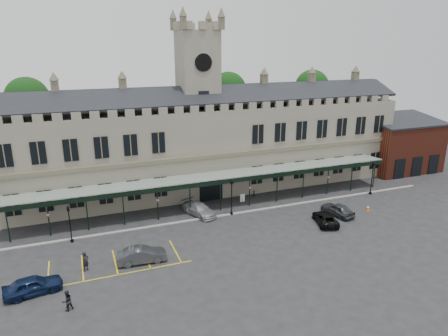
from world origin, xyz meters
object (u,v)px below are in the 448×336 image
object	(u,v)px
car_taxi	(199,209)
car_left_b	(142,255)
lamp_post_right	(372,175)
sign_board	(242,198)
person_b	(67,301)
person_a	(85,261)
lamp_post_left	(70,220)
clock_tower	(198,98)
car_van	(325,218)
station_building	(199,146)
car_right_a	(338,209)
lamp_post_mid	(232,193)
traffic_cone	(368,208)
car_left_a	(33,285)

from	to	relation	value
car_taxi	car_left_b	bearing A→B (deg)	-155.89
lamp_post_right	sign_board	bearing A→B (deg)	168.00
car_taxi	person_b	size ratio (longest dim) A/B	2.97
person_a	car_left_b	bearing A→B (deg)	-41.94
lamp_post_left	clock_tower	bearing A→B (deg)	31.93
person_a	car_van	bearing A→B (deg)	-36.48
station_building	lamp_post_left	xyz separation A→B (m)	(-17.83, -11.03, -3.95)
lamp_post_left	car_right_a	size ratio (longest dim) A/B	0.94
lamp_post_mid	person_a	world-z (taller)	lamp_post_mid
lamp_post_left	car_left_b	world-z (taller)	lamp_post_left
lamp_post_left	car_right_a	distance (m)	31.16
lamp_post_mid	car_right_a	distance (m)	13.26
lamp_post_left	car_left_b	bearing A→B (deg)	-47.09
person_a	car_taxi	bearing A→B (deg)	-6.54
lamp_post_mid	car_left_b	world-z (taller)	lamp_post_mid
station_building	car_left_b	size ratio (longest dim) A/B	12.77
lamp_post_left	car_van	xyz separation A→B (m)	(28.00, -5.72, -1.87)
lamp_post_left	station_building	bearing A→B (deg)	31.73
lamp_post_right	person_b	distance (m)	41.94
station_building	clock_tower	xyz separation A→B (m)	(0.00, 0.09, 6.64)
clock_tower	traffic_cone	bearing A→B (deg)	-41.94
car_right_a	person_b	distance (m)	32.28
lamp_post_left	traffic_cone	distance (m)	35.58
clock_tower	car_taxi	distance (m)	15.68
car_taxi	car_right_a	bearing A→B (deg)	-42.61
clock_tower	car_left_b	bearing A→B (deg)	-122.68
car_left_b	station_building	bearing A→B (deg)	-29.18
clock_tower	station_building	bearing A→B (deg)	-90.00
clock_tower	car_left_a	bearing A→B (deg)	-136.70
traffic_cone	car_left_a	distance (m)	38.62
car_van	person_b	world-z (taller)	person_b
lamp_post_left	car_taxi	world-z (taller)	lamp_post_left
lamp_post_left	lamp_post_right	distance (m)	39.59
station_building	traffic_cone	bearing A→B (deg)	-41.78
lamp_post_left	person_a	size ratio (longest dim) A/B	2.20
car_van	car_left_a	bearing A→B (deg)	21.66
station_building	person_b	xyz separation A→B (m)	(-18.30, -23.10, -5.60)
car_left_a	car_van	bearing A→B (deg)	-93.98
lamp_post_right	traffic_cone	size ratio (longest dim) A/B	6.51
lamp_post_left	person_b	xyz separation A→B (m)	(-0.47, -12.07, -1.65)
sign_board	car_left_b	distance (m)	18.71
station_building	car_left_a	bearing A→B (deg)	-136.83
clock_tower	person_a	size ratio (longest dim) A/B	12.84
station_building	lamp_post_right	distance (m)	24.57
clock_tower	sign_board	xyz separation A→B (m)	(3.76, -7.10, -12.57)
lamp_post_right	clock_tower	bearing A→B (deg)	153.34
station_building	car_right_a	size ratio (longest dim) A/B	13.34
person_b	station_building	bearing A→B (deg)	-153.11
clock_tower	lamp_post_mid	distance (m)	14.76
lamp_post_mid	car_left_a	xyz separation A→B (m)	(-21.79, -9.24, -2.02)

